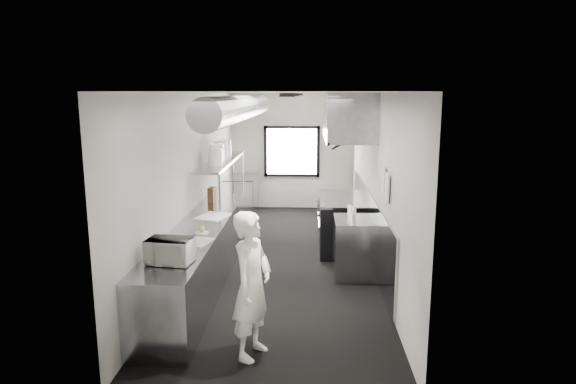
# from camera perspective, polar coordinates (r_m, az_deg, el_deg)

# --- Properties ---
(floor) EXTENTS (3.00, 8.00, 0.01)m
(floor) POSITION_cam_1_polar(r_m,az_deg,el_deg) (8.64, -0.53, -7.67)
(floor) COLOR black
(floor) RESTS_ON ground
(ceiling) EXTENTS (3.00, 8.00, 0.01)m
(ceiling) POSITION_cam_1_polar(r_m,az_deg,el_deg) (8.18, -0.57, 11.25)
(ceiling) COLOR silver
(ceiling) RESTS_ON wall_back
(wall_back) EXTENTS (3.00, 0.02, 2.80)m
(wall_back) POSITION_cam_1_polar(r_m,az_deg,el_deg) (12.25, 0.44, 4.64)
(wall_back) COLOR #B6B3AC
(wall_back) RESTS_ON floor
(wall_front) EXTENTS (3.00, 0.02, 2.80)m
(wall_front) POSITION_cam_1_polar(r_m,az_deg,el_deg) (4.41, -3.30, -7.16)
(wall_front) COLOR #B6B3AC
(wall_front) RESTS_ON floor
(wall_left) EXTENTS (0.02, 8.00, 2.80)m
(wall_left) POSITION_cam_1_polar(r_m,az_deg,el_deg) (8.50, -10.70, 1.57)
(wall_left) COLOR #B6B3AC
(wall_left) RESTS_ON floor
(wall_right) EXTENTS (0.02, 8.00, 2.80)m
(wall_right) POSITION_cam_1_polar(r_m,az_deg,el_deg) (8.35, 9.79, 1.43)
(wall_right) COLOR #B6B3AC
(wall_right) RESTS_ON floor
(wall_cladding) EXTENTS (0.03, 5.50, 1.10)m
(wall_cladding) POSITION_cam_1_polar(r_m,az_deg,el_deg) (8.82, 9.24, -3.69)
(wall_cladding) COLOR gray
(wall_cladding) RESTS_ON wall_right
(hvac_duct) EXTENTS (0.40, 6.40, 0.40)m
(hvac_duct) POSITION_cam_1_polar(r_m,az_deg,el_deg) (8.64, -5.13, 9.54)
(hvac_duct) COLOR gray
(hvac_duct) RESTS_ON ceiling
(service_window) EXTENTS (1.36, 0.05, 1.25)m
(service_window) POSITION_cam_1_polar(r_m,az_deg,el_deg) (12.21, 0.43, 4.62)
(service_window) COLOR white
(service_window) RESTS_ON wall_back
(exhaust_hood) EXTENTS (0.81, 2.20, 0.88)m
(exhaust_hood) POSITION_cam_1_polar(r_m,az_deg,el_deg) (8.90, 6.83, 8.52)
(exhaust_hood) COLOR gray
(exhaust_hood) RESTS_ON ceiling
(prep_counter) EXTENTS (0.70, 6.00, 0.90)m
(prep_counter) POSITION_cam_1_polar(r_m,az_deg,el_deg) (8.17, -8.85, -5.61)
(prep_counter) COLOR gray
(prep_counter) RESTS_ON floor
(pass_shelf) EXTENTS (0.45, 3.00, 0.68)m
(pass_shelf) POSITION_cam_1_polar(r_m,az_deg,el_deg) (9.39, -7.52, 3.39)
(pass_shelf) COLOR gray
(pass_shelf) RESTS_ON prep_counter
(range) EXTENTS (0.88, 1.60, 0.94)m
(range) POSITION_cam_1_polar(r_m,az_deg,el_deg) (9.18, 6.19, -3.53)
(range) COLOR black
(range) RESTS_ON floor
(bottle_station) EXTENTS (0.65, 0.80, 0.90)m
(bottle_station) POSITION_cam_1_polar(r_m,az_deg,el_deg) (7.85, 7.65, -6.26)
(bottle_station) COLOR gray
(bottle_station) RESTS_ON floor
(far_work_table) EXTENTS (0.70, 1.20, 0.90)m
(far_work_table) POSITION_cam_1_polar(r_m,az_deg,el_deg) (11.71, -5.34, -0.42)
(far_work_table) COLOR gray
(far_work_table) RESTS_ON floor
(notice_sheet_a) EXTENTS (0.02, 0.28, 0.38)m
(notice_sheet_a) POSITION_cam_1_polar(r_m,az_deg,el_deg) (7.14, 10.80, 1.39)
(notice_sheet_a) COLOR beige
(notice_sheet_a) RESTS_ON wall_right
(notice_sheet_b) EXTENTS (0.02, 0.28, 0.38)m
(notice_sheet_b) POSITION_cam_1_polar(r_m,az_deg,el_deg) (6.81, 11.20, 0.48)
(notice_sheet_b) COLOR beige
(notice_sheet_b) RESTS_ON wall_right
(line_cook) EXTENTS (0.56, 0.68, 1.59)m
(line_cook) POSITION_cam_1_polar(r_m,az_deg,el_deg) (5.39, -4.12, -10.52)
(line_cook) COLOR white
(line_cook) RESTS_ON floor
(microwave) EXTENTS (0.51, 0.41, 0.28)m
(microwave) POSITION_cam_1_polar(r_m,az_deg,el_deg) (5.84, -13.28, -6.54)
(microwave) COLOR silver
(microwave) RESTS_ON prep_counter
(deli_tub_a) EXTENTS (0.18, 0.18, 0.10)m
(deli_tub_a) POSITION_cam_1_polar(r_m,az_deg,el_deg) (5.96, -14.78, -7.13)
(deli_tub_a) COLOR beige
(deli_tub_a) RESTS_ON prep_counter
(deli_tub_b) EXTENTS (0.20, 0.20, 0.11)m
(deli_tub_b) POSITION_cam_1_polar(r_m,az_deg,el_deg) (6.19, -14.13, -6.39)
(deli_tub_b) COLOR beige
(deli_tub_b) RESTS_ON prep_counter
(newspaper) EXTENTS (0.43, 0.50, 0.01)m
(newspaper) POSITION_cam_1_polar(r_m,az_deg,el_deg) (6.60, -10.43, -5.59)
(newspaper) COLOR silver
(newspaper) RESTS_ON prep_counter
(small_plate) EXTENTS (0.23, 0.23, 0.01)m
(small_plate) POSITION_cam_1_polar(r_m,az_deg,el_deg) (6.99, -9.76, -4.60)
(small_plate) COLOR white
(small_plate) RESTS_ON prep_counter
(pastry) EXTENTS (0.09, 0.09, 0.09)m
(pastry) POSITION_cam_1_polar(r_m,az_deg,el_deg) (6.98, -9.77, -4.18)
(pastry) COLOR tan
(pastry) RESTS_ON small_plate
(cutting_board) EXTENTS (0.54, 0.63, 0.02)m
(cutting_board) POSITION_cam_1_polar(r_m,az_deg,el_deg) (7.89, -8.55, -2.74)
(cutting_board) COLOR white
(cutting_board) RESTS_ON prep_counter
(knife_block) EXTENTS (0.12, 0.23, 0.25)m
(knife_block) POSITION_cam_1_polar(r_m,az_deg,el_deg) (9.00, -8.65, -0.28)
(knife_block) COLOR brown
(knife_block) RESTS_ON prep_counter
(plate_stack_a) EXTENTS (0.27, 0.27, 0.29)m
(plate_stack_a) POSITION_cam_1_polar(r_m,az_deg,el_deg) (8.74, -8.26, 3.99)
(plate_stack_a) COLOR white
(plate_stack_a) RESTS_ON pass_shelf
(plate_stack_b) EXTENTS (0.33, 0.33, 0.34)m
(plate_stack_b) POSITION_cam_1_polar(r_m,az_deg,el_deg) (8.99, -8.11, 4.35)
(plate_stack_b) COLOR white
(plate_stack_b) RESTS_ON pass_shelf
(plate_stack_c) EXTENTS (0.32, 0.32, 0.35)m
(plate_stack_c) POSITION_cam_1_polar(r_m,az_deg,el_deg) (9.52, -7.61, 4.77)
(plate_stack_c) COLOR white
(plate_stack_c) RESTS_ON pass_shelf
(plate_stack_d) EXTENTS (0.26, 0.26, 0.33)m
(plate_stack_d) POSITION_cam_1_polar(r_m,az_deg,el_deg) (9.99, -7.09, 5.02)
(plate_stack_d) COLOR white
(plate_stack_d) RESTS_ON pass_shelf
(squeeze_bottle_a) EXTENTS (0.06, 0.06, 0.17)m
(squeeze_bottle_a) POSITION_cam_1_polar(r_m,az_deg,el_deg) (7.37, 7.41, -3.09)
(squeeze_bottle_a) COLOR white
(squeeze_bottle_a) RESTS_ON bottle_station
(squeeze_bottle_b) EXTENTS (0.07, 0.07, 0.18)m
(squeeze_bottle_b) POSITION_cam_1_polar(r_m,az_deg,el_deg) (7.59, 7.20, -2.64)
(squeeze_bottle_b) COLOR white
(squeeze_bottle_b) RESTS_ON bottle_station
(squeeze_bottle_c) EXTENTS (0.07, 0.07, 0.17)m
(squeeze_bottle_c) POSITION_cam_1_polar(r_m,az_deg,el_deg) (7.67, 7.53, -2.53)
(squeeze_bottle_c) COLOR white
(squeeze_bottle_c) RESTS_ON bottle_station
(squeeze_bottle_d) EXTENTS (0.07, 0.07, 0.17)m
(squeeze_bottle_d) POSITION_cam_1_polar(r_m,az_deg,el_deg) (7.83, 7.30, -2.22)
(squeeze_bottle_d) COLOR white
(squeeze_bottle_d) RESTS_ON bottle_station
(squeeze_bottle_e) EXTENTS (0.06, 0.06, 0.16)m
(squeeze_bottle_e) POSITION_cam_1_polar(r_m,az_deg,el_deg) (7.98, 7.00, -2.01)
(squeeze_bottle_e) COLOR white
(squeeze_bottle_e) RESTS_ON bottle_station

